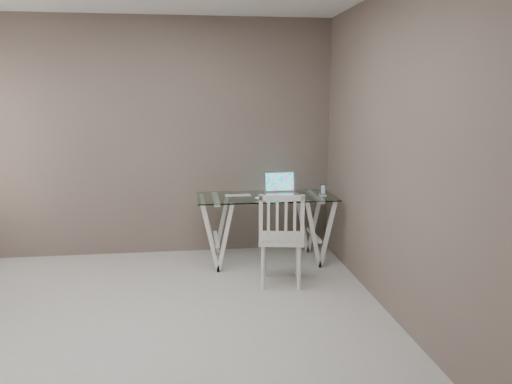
{
  "coord_description": "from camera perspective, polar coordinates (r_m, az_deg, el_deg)",
  "views": [
    {
      "loc": [
        0.35,
        -3.55,
        1.81
      ],
      "look_at": [
        1.02,
        1.45,
        0.85
      ],
      "focal_mm": 35.0,
      "sensor_mm": 36.0,
      "label": 1
    }
  ],
  "objects": [
    {
      "name": "chair",
      "position": [
        4.79,
        2.91,
        -4.94
      ],
      "size": [
        0.49,
        0.49,
        0.93
      ],
      "rotation": [
        0.0,
        0.0,
        -0.18
      ],
      "color": "white",
      "rests_on": "ground"
    },
    {
      "name": "laptop",
      "position": [
        5.54,
        2.85,
        0.32
      ],
      "size": [
        0.35,
        0.29,
        0.25
      ],
      "color": "silver",
      "rests_on": "desk"
    },
    {
      "name": "mouse",
      "position": [
        5.27,
        0.44,
        -0.69
      ],
      "size": [
        0.11,
        0.06,
        0.03
      ],
      "primitive_type": "ellipsoid",
      "color": "white",
      "rests_on": "desk"
    },
    {
      "name": "phone_dock",
      "position": [
        5.52,
        7.65,
        -0.08
      ],
      "size": [
        0.07,
        0.07,
        0.12
      ],
      "color": "white",
      "rests_on": "desk"
    },
    {
      "name": "room",
      "position": [
        3.59,
        -14.4,
        8.95
      ],
      "size": [
        4.5,
        4.52,
        2.71
      ],
      "color": "#B3B1AB",
      "rests_on": "ground"
    },
    {
      "name": "desk",
      "position": [
        5.55,
        1.13,
        -4.13
      ],
      "size": [
        1.5,
        0.7,
        0.75
      ],
      "color": "silver",
      "rests_on": "ground"
    },
    {
      "name": "keyboard",
      "position": [
        5.46,
        -2.08,
        -0.41
      ],
      "size": [
        0.3,
        0.13,
        0.01
      ],
      "primitive_type": "cube",
      "color": "silver",
      "rests_on": "desk"
    }
  ]
}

